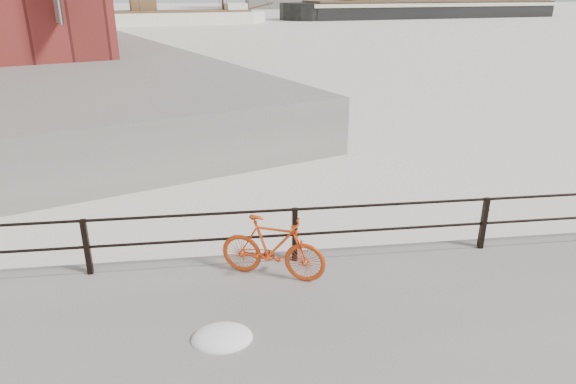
# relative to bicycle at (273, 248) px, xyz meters

# --- Properties ---
(ground) EXTENTS (400.00, 400.00, 0.00)m
(ground) POSITION_rel_bicycle_xyz_m (3.94, 0.65, -0.89)
(ground) COLOR white
(ground) RESTS_ON ground
(guardrail) EXTENTS (28.00, 0.10, 1.00)m
(guardrail) POSITION_rel_bicycle_xyz_m (3.94, 0.50, -0.04)
(guardrail) COLOR black
(guardrail) RESTS_ON promenade
(bicycle) EXTENTS (1.75, 0.98, 1.08)m
(bicycle) POSITION_rel_bicycle_xyz_m (0.00, 0.00, 0.00)
(bicycle) COLOR #C4380D
(bicycle) RESTS_ON promenade
(barque_black) EXTENTS (66.56, 32.28, 35.84)m
(barque_black) POSITION_rel_bicycle_xyz_m (38.11, 87.55, -0.89)
(barque_black) COLOR black
(barque_black) RESTS_ON ground
(schooner_mid) EXTENTS (29.35, 17.48, 19.87)m
(schooner_mid) POSITION_rel_bicycle_xyz_m (-5.61, 73.94, -0.89)
(schooner_mid) COLOR silver
(schooner_mid) RESTS_ON ground
(schooner_left) EXTENTS (27.12, 19.79, 18.74)m
(schooner_left) POSITION_rel_bicycle_xyz_m (-27.52, 68.53, -0.89)
(schooner_left) COLOR silver
(schooner_left) RESTS_ON ground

